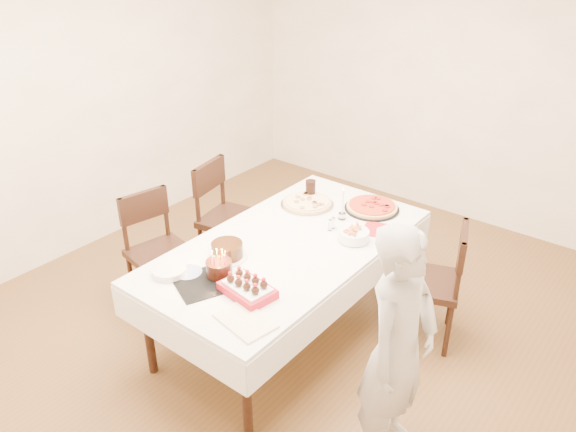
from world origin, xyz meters
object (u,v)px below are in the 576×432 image
Objects in this scene: person at (398,350)px; pizza_pepperoni at (372,207)px; layer_cake at (227,250)px; dining_table at (288,287)px; pasta_bowl at (354,235)px; taper_candle at (343,203)px; chair_left_savory at (232,220)px; chair_right_savory at (427,282)px; birthday_cake at (219,263)px; pizza_white at (307,203)px; chair_left_dessert at (161,255)px; cola_glass at (311,189)px; strawberry_box at (247,288)px.

person is 3.46× the size of pizza_pepperoni.
dining_table is at bearing 62.79° from layer_cake.
pizza_pepperoni is at bearing 106.57° from pasta_bowl.
taper_candle is at bearing 138.09° from pasta_bowl.
pizza_pepperoni is at bearing 76.87° from dining_table.
taper_candle is at bearing -108.72° from pizza_pepperoni.
chair_left_savory is 4.57× the size of pasta_bowl.
chair_left_savory is 3.68× the size of layer_cake.
chair_right_savory reaches higher than birthday_cake.
pizza_white is 0.36m from taper_candle.
pizza_pepperoni is (-0.95, 1.31, 0.03)m from person.
chair_right_savory is 4.31× the size of pasta_bowl.
chair_left_savory is 1.26m from pasta_bowl.
chair_left_dessert is 0.64× the size of person.
chair_left_dessert is (-1.78, -0.94, 0.00)m from chair_right_savory.
chair_right_savory is 3.49× the size of taper_candle.
cola_glass reaches higher than pizza_white.
taper_candle is 0.81× the size of strawberry_box.
pasta_bowl is 1.43× the size of cola_glass.
chair_right_savory is at bearing 0.08° from pizza_white.
birthday_cake reaches higher than pizza_white.
dining_table is 2.26× the size of chair_left_dessert.
person is 1.24m from birthday_cake.
chair_left_dessert reaches higher than strawberry_box.
birthday_cake is (-0.28, -1.41, 0.07)m from pizza_pepperoni.
cola_glass is 0.56× the size of layer_cake.
chair_right_savory is 2.01m from chair_left_dessert.
birthday_cake is at bearing -115.38° from pasta_bowl.
chair_left_dessert reaches higher than chair_right_savory.
pizza_pepperoni is at bearing 37.36° from person.
cola_glass is (-0.06, 0.13, 0.05)m from pizza_white.
pizza_white is 1.58× the size of layer_cake.
taper_candle reaches higher than pizza_pepperoni.
chair_left_dessert is at bearing -126.84° from pizza_white.
pizza_pepperoni is 1.60× the size of taper_candle.
birthday_cake is at bearing -82.25° from pizza_white.
layer_cake is (0.75, -0.02, 0.33)m from chair_left_dessert.
chair_left_dessert is at bearing -133.64° from pizza_pepperoni.
taper_candle is at bearing 46.80° from person.
birthday_cake reaches higher than layer_cake.
cola_glass is 1.29m from birthday_cake.
strawberry_box reaches higher than pasta_bowl.
pizza_white is (-0.25, 0.56, 0.40)m from dining_table.
chair_right_savory is at bearing -141.01° from chair_left_dessert.
layer_cake is at bearing -87.39° from pizza_white.
cola_glass is at bearing 95.53° from layer_cake.
pizza_pepperoni is 0.52m from pasta_bowl.
dining_table is 0.75m from taper_candle.
pizza_white is 0.96m from layer_cake.
chair_left_savory is 3.00× the size of strawberry_box.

